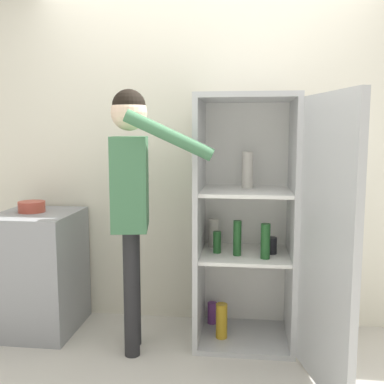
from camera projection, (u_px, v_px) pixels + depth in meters
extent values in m
cube|color=silver|center=(207.00, 157.00, 3.40)|extent=(7.00, 0.06, 2.55)
cube|color=#B7BABC|center=(244.00, 336.00, 3.20)|extent=(0.67, 0.59, 0.04)
cube|color=#B7BABC|center=(247.00, 98.00, 2.98)|extent=(0.67, 0.59, 0.04)
cube|color=white|center=(246.00, 214.00, 3.36)|extent=(0.67, 0.03, 1.64)
cube|color=#B7BABC|center=(200.00, 220.00, 3.13)|extent=(0.04, 0.59, 1.64)
cube|color=#B7BABC|center=(292.00, 222.00, 3.05)|extent=(0.03, 0.59, 1.64)
cube|color=white|center=(245.00, 255.00, 3.12)|extent=(0.60, 0.52, 0.02)
cube|color=white|center=(246.00, 192.00, 3.06)|extent=(0.60, 0.52, 0.02)
cube|color=#B7BABC|center=(327.00, 245.00, 2.43)|extent=(0.21, 0.66, 1.64)
cylinder|color=beige|center=(213.00, 233.00, 3.28)|extent=(0.07, 0.07, 0.21)
cylinder|color=#723884|center=(212.00, 313.00, 3.37)|extent=(0.07, 0.07, 0.16)
cylinder|color=#1E5123|center=(217.00, 242.00, 3.11)|extent=(0.06, 0.06, 0.15)
cylinder|color=#1E5123|center=(265.00, 241.00, 2.97)|extent=(0.06, 0.06, 0.24)
cylinder|color=#B78C1E|center=(222.00, 321.00, 3.12)|extent=(0.08, 0.08, 0.24)
cylinder|color=#1E5123|center=(237.00, 238.00, 3.05)|extent=(0.06, 0.06, 0.24)
cylinder|color=beige|center=(247.00, 170.00, 3.15)|extent=(0.08, 0.08, 0.26)
cylinder|color=black|center=(271.00, 245.00, 3.10)|extent=(0.08, 0.08, 0.11)
cylinder|color=#262628|center=(133.00, 285.00, 3.07)|extent=(0.10, 0.10, 0.84)
cylinder|color=#262628|center=(131.00, 294.00, 2.91)|extent=(0.10, 0.10, 0.84)
cube|color=#3F724C|center=(130.00, 183.00, 2.89)|extent=(0.29, 0.42, 0.59)
sphere|color=beige|center=(129.00, 112.00, 2.83)|extent=(0.23, 0.23, 0.23)
sphere|color=black|center=(129.00, 106.00, 2.83)|extent=(0.21, 0.21, 0.21)
cylinder|color=#3F724C|center=(133.00, 184.00, 3.11)|extent=(0.08, 0.08, 0.56)
cylinder|color=#3F724C|center=(169.00, 135.00, 2.65)|extent=(0.55, 0.17, 0.31)
cube|color=gray|center=(39.00, 271.00, 3.31)|extent=(0.56, 0.61, 0.88)
cylinder|color=#B24738|center=(32.00, 207.00, 3.28)|extent=(0.19, 0.19, 0.08)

